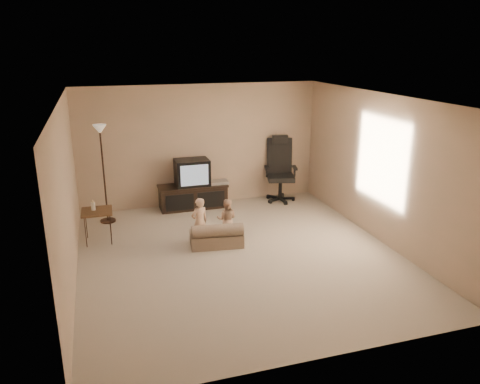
# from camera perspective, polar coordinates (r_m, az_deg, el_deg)

# --- Properties ---
(floor) EXTENTS (5.50, 5.50, 0.00)m
(floor) POSITION_cam_1_polar(r_m,az_deg,el_deg) (7.62, -0.08, -7.70)
(floor) COLOR #B7A592
(floor) RESTS_ON ground
(room_shell) EXTENTS (5.50, 5.50, 5.50)m
(room_shell) POSITION_cam_1_polar(r_m,az_deg,el_deg) (7.11, -0.08, 3.44)
(room_shell) COLOR white
(room_shell) RESTS_ON floor
(tv_stand) EXTENTS (1.43, 0.53, 1.02)m
(tv_stand) POSITION_cam_1_polar(r_m,az_deg,el_deg) (9.68, -5.75, 0.50)
(tv_stand) COLOR black
(tv_stand) RESTS_ON floor
(office_chair) EXTENTS (0.79, 0.81, 1.40)m
(office_chair) POSITION_cam_1_polar(r_m,az_deg,el_deg) (10.13, 4.89, 1.76)
(office_chair) COLOR black
(office_chair) RESTS_ON floor
(side_table) EXTENTS (0.52, 0.52, 0.76)m
(side_table) POSITION_cam_1_polar(r_m,az_deg,el_deg) (8.30, -17.10, -2.29)
(side_table) COLOR brown
(side_table) RESTS_ON floor
(floor_lamp) EXTENTS (0.29, 0.29, 1.87)m
(floor_lamp) POSITION_cam_1_polar(r_m,az_deg,el_deg) (8.97, -16.50, 4.69)
(floor_lamp) COLOR black
(floor_lamp) RESTS_ON floor
(child_sofa) EXTENTS (0.93, 0.60, 0.43)m
(child_sofa) POSITION_cam_1_polar(r_m,az_deg,el_deg) (7.89, -2.84, -5.43)
(child_sofa) COLOR gray
(child_sofa) RESTS_ON floor
(toddler_left) EXTENTS (0.36, 0.30, 0.84)m
(toddler_left) POSITION_cam_1_polar(r_m,az_deg,el_deg) (7.85, -4.95, -3.66)
(toddler_left) COLOR #DFB08B
(toddler_left) RESTS_ON floor
(toddler_right) EXTENTS (0.40, 0.31, 0.74)m
(toddler_right) POSITION_cam_1_polar(r_m,az_deg,el_deg) (8.09, -1.63, -3.34)
(toddler_right) COLOR #DFB08B
(toddler_right) RESTS_ON floor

